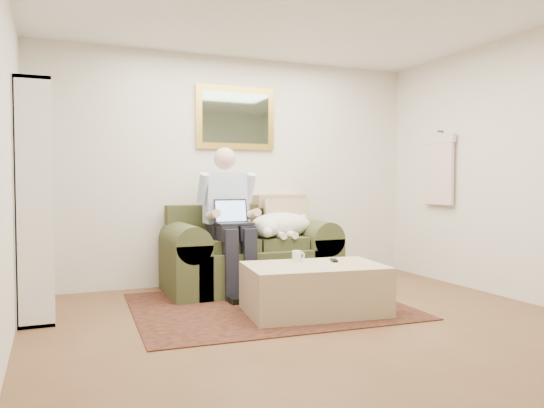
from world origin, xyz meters
TOP-DOWN VIEW (x-y plane):
  - room_shell at (0.00, 0.35)m, footprint 4.51×5.00m
  - rug at (-0.12, 1.20)m, footprint 2.53×2.06m
  - sofa at (0.00, 2.01)m, footprint 1.82×0.92m
  - seated_man at (-0.27, 1.84)m, footprint 0.60×0.85m
  - laptop at (-0.27, 1.77)m, footprint 0.35×0.28m
  - sleeping_dog at (0.33, 1.92)m, footprint 0.75×0.47m
  - ottoman at (0.16, 0.79)m, footprint 1.28×0.90m
  - coffee_mug at (0.10, 1.02)m, footprint 0.08×0.08m
  - tv_remote at (0.41, 0.89)m, footprint 0.10×0.16m
  - bookshelf at (-2.10, 1.60)m, footprint 0.28×0.80m
  - wall_mirror at (0.00, 2.47)m, footprint 0.94×0.04m
  - hanging_shirt at (2.19, 1.60)m, footprint 0.06×0.52m

SIDE VIEW (x-z plane):
  - rug at x=-0.12m, z-range 0.00..0.01m
  - ottoman at x=0.16m, z-range 0.00..0.43m
  - sofa at x=0.00m, z-range -0.23..0.86m
  - tv_remote at x=0.41m, z-range 0.43..0.45m
  - coffee_mug at x=0.10m, z-range 0.43..0.53m
  - sleeping_dog at x=0.33m, z-range 0.56..0.83m
  - seated_man at x=-0.27m, z-range 0.00..1.53m
  - laptop at x=-0.27m, z-range 0.67..0.93m
  - bookshelf at x=-2.10m, z-range 0.00..2.00m
  - room_shell at x=0.00m, z-range 0.00..2.61m
  - hanging_shirt at x=2.19m, z-range 0.90..1.80m
  - wall_mirror at x=0.00m, z-range 1.54..2.26m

